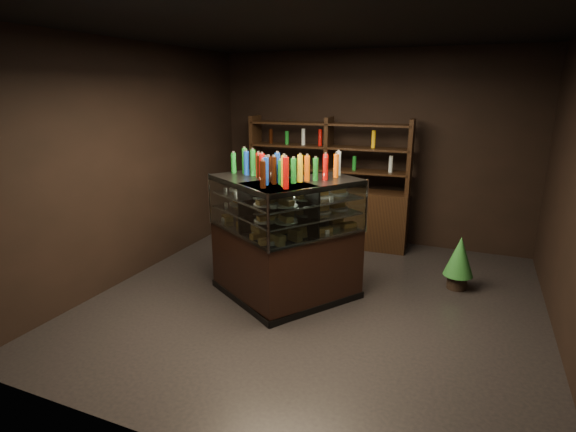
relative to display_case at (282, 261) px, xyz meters
The scene contains 7 objects.
ground 0.63m from the display_case, 18.72° to the left, with size 5.00×5.00×0.00m, color black.
room_shell 1.51m from the display_case, 18.72° to the left, with size 5.02×5.02×3.01m.
display_case is the anchor object (origin of this frame).
food_display 0.64m from the display_case, 77.91° to the right, with size 1.47×1.10×0.45m.
bottles_top 1.10m from the display_case, 102.09° to the left, with size 1.30×0.96×0.30m.
potted_conifer 2.21m from the display_case, 30.90° to the left, with size 0.36×0.36×0.77m.
back_shelving 2.19m from the display_case, 94.25° to the left, with size 2.54×0.54×2.00m.
Camera 1 is at (1.57, -4.59, 2.42)m, focal length 28.00 mm.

